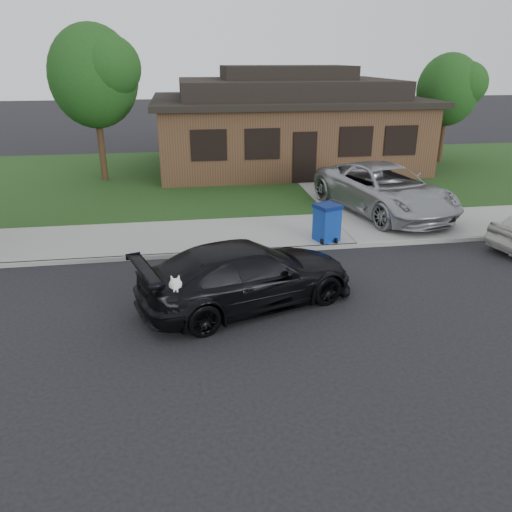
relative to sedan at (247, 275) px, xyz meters
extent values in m
plane|color=black|center=(-0.12, -0.46, -0.71)|extent=(120.00, 120.00, 0.00)
cube|color=gray|center=(-0.12, 4.54, -0.65)|extent=(60.00, 3.00, 0.12)
cube|color=gray|center=(-0.12, 3.04, -0.65)|extent=(60.00, 0.12, 0.12)
cube|color=#193814|center=(-0.12, 12.54, -0.65)|extent=(60.00, 13.00, 0.13)
cube|color=gray|center=(5.88, 9.54, -0.64)|extent=(4.50, 13.00, 0.14)
imported|color=black|center=(0.01, 0.00, 0.00)|extent=(5.27, 3.46, 1.42)
ellipsoid|color=white|center=(-1.54, -0.86, 0.27)|extent=(0.34, 0.40, 0.30)
sphere|color=white|center=(-1.54, -1.09, 0.37)|extent=(0.26, 0.26, 0.26)
cube|color=white|center=(-1.54, -1.21, 0.32)|extent=(0.09, 0.12, 0.08)
sphere|color=black|center=(-1.54, -1.27, 0.32)|extent=(0.04, 0.04, 0.04)
cone|color=white|center=(-1.61, -1.04, 0.50)|extent=(0.11, 0.11, 0.14)
cone|color=white|center=(-1.48, -1.04, 0.50)|extent=(0.11, 0.11, 0.14)
imported|color=#9EA0A5|center=(5.55, 5.91, 0.24)|extent=(3.98, 6.27, 1.61)
cube|color=#0D3394|center=(2.82, 3.46, -0.10)|extent=(0.78, 0.78, 0.98)
cube|color=#071954|center=(2.82, 3.46, 0.45)|extent=(0.85, 0.85, 0.11)
cylinder|color=black|center=(2.60, 3.16, -0.51)|extent=(0.11, 0.16, 0.15)
cylinder|color=black|center=(3.04, 3.16, -0.51)|extent=(0.11, 0.16, 0.15)
cube|color=#422B1C|center=(3.88, 14.54, 0.92)|extent=(12.00, 8.00, 3.00)
cube|color=black|center=(3.88, 14.54, 2.54)|extent=(12.60, 8.60, 0.25)
cube|color=black|center=(3.88, 14.54, 3.07)|extent=(10.00, 6.50, 0.80)
cube|color=black|center=(3.88, 14.54, 3.77)|extent=(6.00, 3.50, 0.60)
cube|color=black|center=(3.88, 10.51, 0.52)|extent=(1.00, 0.06, 2.10)
cube|color=black|center=(-0.12, 10.52, 1.12)|extent=(1.30, 0.05, 1.10)
cube|color=black|center=(2.08, 10.52, 1.12)|extent=(1.30, 0.05, 1.10)
cube|color=black|center=(6.08, 10.52, 1.12)|extent=(1.30, 0.05, 1.10)
cube|color=black|center=(8.08, 10.52, 1.12)|extent=(1.30, 0.05, 1.10)
cylinder|color=#332114|center=(-4.62, 12.54, 0.66)|extent=(0.28, 0.28, 2.48)
ellipsoid|color=#143811|center=(-4.62, 12.54, 3.69)|extent=(3.60, 3.60, 4.14)
sphere|color=#26591E|center=(-3.90, 12.00, 4.05)|extent=(2.52, 2.52, 2.52)
cylinder|color=#332114|center=(11.88, 14.04, 0.43)|extent=(0.28, 0.28, 2.03)
ellipsoid|color=#143811|center=(11.88, 14.04, 2.94)|extent=(3.00, 3.00, 3.45)
sphere|color=#26591E|center=(12.48, 13.59, 3.24)|extent=(2.10, 2.10, 2.10)
camera|label=1|loc=(-1.34, -9.92, 4.45)|focal=35.00mm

